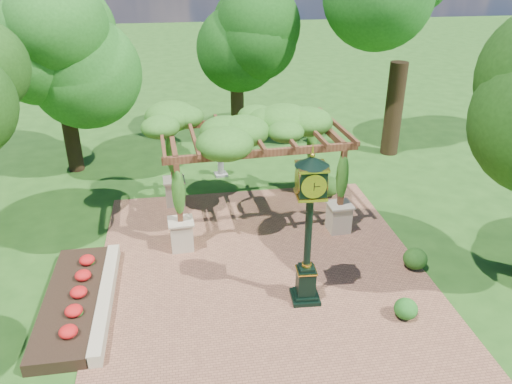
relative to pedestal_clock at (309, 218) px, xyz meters
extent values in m
plane|color=#1E4714|center=(-0.99, 0.21, -2.68)|extent=(120.00, 120.00, 0.00)
cube|color=brown|center=(-0.99, 1.21, -2.66)|extent=(10.00, 12.00, 0.04)
cube|color=#C6B793|center=(-5.59, 0.71, -2.48)|extent=(0.35, 5.00, 0.40)
cube|color=red|center=(-6.49, 0.71, -2.50)|extent=(1.50, 5.00, 0.36)
cube|color=black|center=(0.00, 0.00, -2.58)|extent=(0.82, 0.82, 0.12)
cube|color=black|center=(0.00, 0.00, -2.05)|extent=(0.52, 0.52, 0.88)
cube|color=gold|center=(0.00, 0.00, -1.66)|extent=(0.58, 0.58, 0.04)
cylinder|color=black|center=(0.00, 0.00, -0.39)|extent=(0.21, 0.21, 2.25)
cube|color=black|center=(0.00, 0.00, 1.08)|extent=(0.72, 0.72, 0.69)
cylinder|color=#F5E6CF|center=(-0.02, -0.35, 1.08)|extent=(0.59, 0.06, 0.59)
cone|color=black|center=(0.00, 0.00, 1.62)|extent=(0.93, 0.93, 0.24)
sphere|color=gold|center=(0.00, 0.00, 1.77)|extent=(0.14, 0.14, 0.14)
cube|color=#BEAB8D|center=(-3.39, 3.27, -2.14)|extent=(0.75, 0.75, 0.99)
cube|color=brown|center=(-3.39, 3.27, -0.58)|extent=(0.19, 0.19, 2.03)
cube|color=#BEAB8D|center=(2.10, 3.58, -2.14)|extent=(0.75, 0.75, 0.99)
cube|color=brown|center=(2.10, 3.58, -0.58)|extent=(0.19, 0.19, 2.03)
cube|color=#BEAB8D|center=(-3.57, 6.56, -2.14)|extent=(0.75, 0.75, 0.99)
cube|color=brown|center=(-3.57, 6.56, -0.58)|extent=(0.19, 0.19, 2.03)
cube|color=#BEAB8D|center=(1.91, 6.87, -2.14)|extent=(0.75, 0.75, 0.99)
cube|color=brown|center=(1.91, 6.87, -0.58)|extent=(0.19, 0.19, 2.03)
cube|color=brown|center=(-0.65, 3.42, 0.53)|extent=(6.37, 0.51, 0.24)
cube|color=brown|center=(-0.83, 6.71, 0.53)|extent=(6.37, 0.51, 0.24)
ellipsoid|color=#2D621C|center=(-0.74, 5.07, 0.82)|extent=(6.59, 4.31, 1.10)
cube|color=gray|center=(-1.56, 9.06, -2.63)|extent=(0.61, 0.61, 0.10)
cylinder|color=gray|center=(-1.56, 9.06, -2.20)|extent=(0.31, 0.31, 0.87)
cylinder|color=gray|center=(-1.56, 9.06, -1.74)|extent=(0.57, 0.57, 0.05)
ellipsoid|color=#1D5A19|center=(2.48, -1.20, -2.35)|extent=(0.66, 0.66, 0.57)
ellipsoid|color=#1F4714|center=(3.75, 0.96, -2.31)|extent=(0.80, 0.80, 0.67)
ellipsoid|color=#2B5919|center=(2.48, 6.28, -2.22)|extent=(1.01, 1.01, 0.85)
cylinder|color=black|center=(-7.96, 10.72, -1.13)|extent=(0.67, 0.67, 3.10)
ellipsoid|color=#22601B|center=(-7.96, 10.72, 2.88)|extent=(4.30, 4.30, 4.90)
cylinder|color=#362615|center=(-0.22, 13.75, -1.25)|extent=(0.67, 0.67, 2.85)
ellipsoid|color=#144110|center=(-0.22, 13.75, 2.43)|extent=(3.85, 3.85, 4.51)
cylinder|color=#332213|center=(6.84, 10.47, -0.47)|extent=(0.83, 0.83, 4.41)
camera|label=1|loc=(-3.17, -11.09, 6.38)|focal=35.00mm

